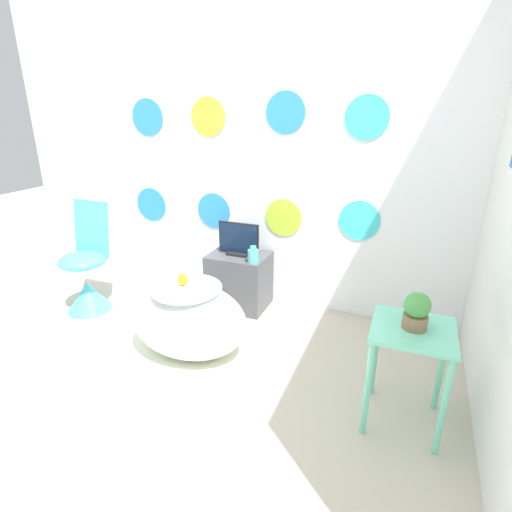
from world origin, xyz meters
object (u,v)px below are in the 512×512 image
Objects in this scene: bathtub at (189,319)px; potted_plant_left at (417,311)px; tv at (239,241)px; vase at (253,256)px; chair at (87,278)px.

potted_plant_left reaches higher than bathtub.
bathtub is 4.31× the size of potted_plant_left.
potted_plant_left is at bearing -33.37° from tv.
potted_plant_left is (1.15, -0.75, 0.14)m from vase.
chair is at bearing 167.68° from bathtub.
chair is (-1.08, 0.24, 0.03)m from bathtub.
bathtub is 1.11m from chair.
tv is 1.60m from potted_plant_left.
vase reaches higher than bathtub.
vase is (0.20, 0.63, 0.26)m from bathtub.
potted_plant_left is at bearing -5.33° from bathtub.
potted_plant_left is (2.44, -0.36, 0.38)m from chair.
tv reaches higher than bathtub.
chair is at bearing 171.54° from potted_plant_left.
chair is 1.26m from tv.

